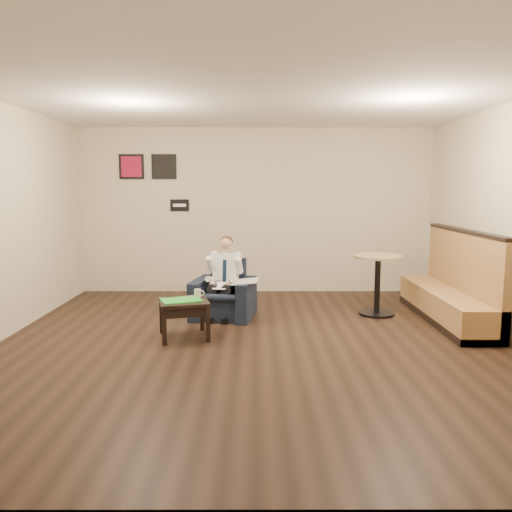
{
  "coord_description": "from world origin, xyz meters",
  "views": [
    {
      "loc": [
        -0.01,
        -5.57,
        1.78
      ],
      "look_at": [
        0.0,
        1.2,
        0.86
      ],
      "focal_mm": 35.0,
      "sensor_mm": 36.0,
      "label": 1
    }
  ],
  "objects_px": {
    "armchair": "(223,289)",
    "smartphone": "(186,297)",
    "coffee_mug": "(198,293)",
    "seated_man": "(222,280)",
    "cafe_table": "(377,285)",
    "green_folder": "(181,300)",
    "banquette": "(447,276)",
    "side_table": "(184,319)"
  },
  "relations": [
    {
      "from": "side_table",
      "to": "seated_man",
      "type": "bearing_deg",
      "value": 65.39
    },
    {
      "from": "armchair",
      "to": "green_folder",
      "type": "xyz_separation_m",
      "value": [
        -0.44,
        -1.0,
        0.07
      ]
    },
    {
      "from": "smartphone",
      "to": "cafe_table",
      "type": "height_order",
      "value": "cafe_table"
    },
    {
      "from": "coffee_mug",
      "to": "cafe_table",
      "type": "relative_size",
      "value": 0.11
    },
    {
      "from": "armchair",
      "to": "green_folder",
      "type": "height_order",
      "value": "armchair"
    },
    {
      "from": "coffee_mug",
      "to": "cafe_table",
      "type": "bearing_deg",
      "value": 21.01
    },
    {
      "from": "coffee_mug",
      "to": "smartphone",
      "type": "height_order",
      "value": "coffee_mug"
    },
    {
      "from": "side_table",
      "to": "banquette",
      "type": "height_order",
      "value": "banquette"
    },
    {
      "from": "side_table",
      "to": "green_folder",
      "type": "bearing_deg",
      "value": -132.37
    },
    {
      "from": "green_folder",
      "to": "coffee_mug",
      "type": "xyz_separation_m",
      "value": [
        0.17,
        0.19,
        0.04
      ]
    },
    {
      "from": "green_folder",
      "to": "coffee_mug",
      "type": "distance_m",
      "value": 0.26
    },
    {
      "from": "armchair",
      "to": "seated_man",
      "type": "height_order",
      "value": "seated_man"
    },
    {
      "from": "coffee_mug",
      "to": "armchair",
      "type": "bearing_deg",
      "value": 71.73
    },
    {
      "from": "armchair",
      "to": "green_folder",
      "type": "distance_m",
      "value": 1.09
    },
    {
      "from": "seated_man",
      "to": "smartphone",
      "type": "bearing_deg",
      "value": -109.31
    },
    {
      "from": "green_folder",
      "to": "smartphone",
      "type": "xyz_separation_m",
      "value": [
        0.04,
        0.2,
        -0.0
      ]
    },
    {
      "from": "smartphone",
      "to": "coffee_mug",
      "type": "bearing_deg",
      "value": -7.1
    },
    {
      "from": "armchair",
      "to": "banquette",
      "type": "height_order",
      "value": "banquette"
    },
    {
      "from": "side_table",
      "to": "green_folder",
      "type": "distance_m",
      "value": 0.24
    },
    {
      "from": "seated_man",
      "to": "coffee_mug",
      "type": "bearing_deg",
      "value": -99.67
    },
    {
      "from": "coffee_mug",
      "to": "cafe_table",
      "type": "height_order",
      "value": "cafe_table"
    },
    {
      "from": "banquette",
      "to": "cafe_table",
      "type": "relative_size",
      "value": 2.78
    },
    {
      "from": "armchair",
      "to": "coffee_mug",
      "type": "relative_size",
      "value": 8.32
    },
    {
      "from": "side_table",
      "to": "cafe_table",
      "type": "distance_m",
      "value": 2.82
    },
    {
      "from": "armchair",
      "to": "cafe_table",
      "type": "distance_m",
      "value": 2.18
    },
    {
      "from": "side_table",
      "to": "smartphone",
      "type": "height_order",
      "value": "smartphone"
    },
    {
      "from": "green_folder",
      "to": "smartphone",
      "type": "relative_size",
      "value": 3.21
    },
    {
      "from": "armchair",
      "to": "smartphone",
      "type": "relative_size",
      "value": 5.65
    },
    {
      "from": "smartphone",
      "to": "armchair",
      "type": "bearing_deg",
      "value": 59.15
    },
    {
      "from": "seated_man",
      "to": "banquette",
      "type": "height_order",
      "value": "banquette"
    },
    {
      "from": "armchair",
      "to": "green_folder",
      "type": "bearing_deg",
      "value": -104.06
    },
    {
      "from": "smartphone",
      "to": "side_table",
      "type": "bearing_deg",
      "value": -97.35
    },
    {
      "from": "seated_man",
      "to": "smartphone",
      "type": "height_order",
      "value": "seated_man"
    },
    {
      "from": "armchair",
      "to": "seated_man",
      "type": "distance_m",
      "value": 0.18
    },
    {
      "from": "armchair",
      "to": "smartphone",
      "type": "height_order",
      "value": "armchair"
    },
    {
      "from": "seated_man",
      "to": "cafe_table",
      "type": "height_order",
      "value": "seated_man"
    },
    {
      "from": "seated_man",
      "to": "side_table",
      "type": "xyz_separation_m",
      "value": [
        -0.4,
        -0.87,
        -0.31
      ]
    },
    {
      "from": "smartphone",
      "to": "banquette",
      "type": "relative_size",
      "value": 0.06
    },
    {
      "from": "green_folder",
      "to": "banquette",
      "type": "relative_size",
      "value": 0.19
    },
    {
      "from": "seated_man",
      "to": "green_folder",
      "type": "bearing_deg",
      "value": -105.5
    },
    {
      "from": "seated_man",
      "to": "banquette",
      "type": "xyz_separation_m",
      "value": [
        3.06,
        -0.08,
        0.07
      ]
    },
    {
      "from": "seated_man",
      "to": "cafe_table",
      "type": "xyz_separation_m",
      "value": [
        2.19,
        0.23,
        -0.11
      ]
    }
  ]
}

